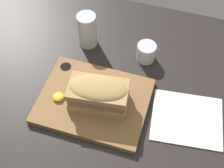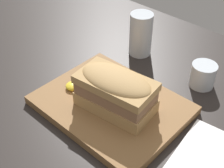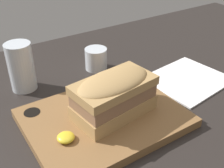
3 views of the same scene
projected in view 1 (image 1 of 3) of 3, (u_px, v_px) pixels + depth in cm
name	position (u px, v px, depth cm)	size (l,w,h in cm)	color
dining_table	(112.00, 99.00, 97.59)	(182.40, 90.73, 2.00)	#282321
serving_board	(94.00, 101.00, 94.80)	(32.62, 25.40, 2.09)	olive
sandwich	(98.00, 93.00, 89.07)	(18.08, 11.24, 9.34)	tan
mustard_dollop	(58.00, 97.00, 93.59)	(3.39, 3.39, 1.36)	yellow
water_glass	(87.00, 32.00, 105.57)	(6.42, 6.42, 12.39)	silver
wine_glass	(146.00, 53.00, 103.51)	(6.32, 6.32, 6.17)	silver
napkin	(187.00, 119.00, 92.12)	(22.52, 19.85, 0.40)	white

